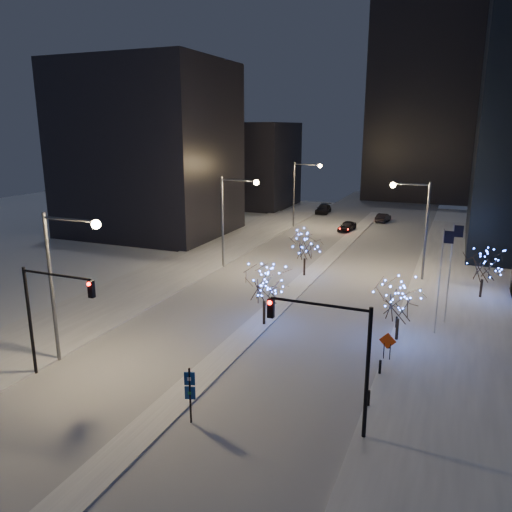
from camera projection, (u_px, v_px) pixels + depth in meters
The scene contains 25 objects.
ground at pixel (172, 406), 27.93m from camera, with size 160.00×160.00×0.00m, color white.
road at pixel (328, 258), 59.26m from camera, with size 20.00×130.00×0.02m, color #ABB0BB.
median at pixel (317, 269), 54.77m from camera, with size 2.00×80.00×0.15m, color white.
east_sidewalk at pixel (463, 319), 40.28m from camera, with size 10.00×90.00×0.15m, color white.
west_sidewalk at pixel (158, 279), 50.98m from camera, with size 8.00×90.00×0.15m, color white.
filler_west_near at pixel (148, 150), 71.06m from camera, with size 22.00×18.00×24.00m, color black.
filler_west_far at pixel (245, 165), 98.18m from camera, with size 18.00×16.00×16.00m, color black.
horizon_block at pixel (430, 98), 102.81m from camera, with size 24.00×14.00×42.00m, color black.
street_lamp_w_near at pixel (62, 269), 31.39m from camera, with size 4.40×0.56×10.00m.
street_lamp_w_mid at pixel (231, 210), 53.77m from camera, with size 4.40×0.56×10.00m.
street_lamp_w_far at pixel (301, 186), 76.15m from camera, with size 4.40×0.56×10.00m.
street_lamp_east at pixel (417, 217), 49.45m from camera, with size 3.90×0.56×10.00m.
traffic_signal_west at pixel (47, 306), 29.85m from camera, with size 5.26×0.43×7.00m.
traffic_signal_east at pixel (336, 346), 24.33m from camera, with size 5.26×0.43×7.00m.
flagpoles at pixel (446, 270), 37.24m from camera, with size 1.35×2.60×8.00m.
bollards at pixel (385, 354), 32.97m from camera, with size 0.16×12.16×0.90m.
car_near at pixel (347, 226), 74.67m from camera, with size 1.77×4.41×1.50m, color black.
car_mid at pixel (383, 218), 81.93m from camera, with size 1.51×4.33×1.43m, color black.
car_far at pixel (323, 209), 90.25m from camera, with size 2.20×5.41×1.57m, color black.
holiday_tree_median_near at pixel (264, 285), 38.38m from camera, with size 4.49×4.49×4.84m.
holiday_tree_median_far at pixel (305, 246), 51.29m from camera, with size 4.12×4.12×4.64m.
holiday_tree_plaza_near at pixel (399, 300), 35.60m from camera, with size 4.62×4.62×4.67m.
holiday_tree_plaza_far at pixel (484, 266), 44.66m from camera, with size 3.55×3.55×4.53m.
wayfinding_sign at pixel (190, 390), 25.85m from camera, with size 0.55×0.24×3.15m.
construction_sign at pixel (387, 343), 32.95m from camera, with size 1.14×0.06×1.88m.
Camera 1 is at (13.86, -21.26, 15.13)m, focal length 35.00 mm.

